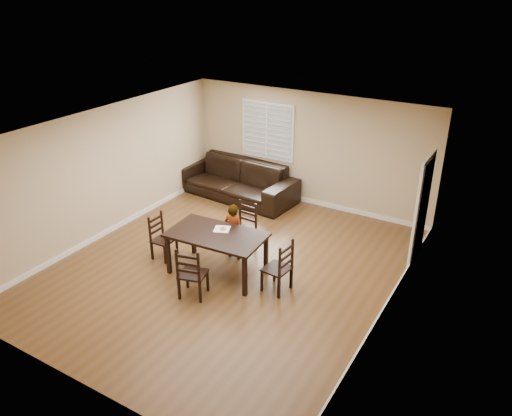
% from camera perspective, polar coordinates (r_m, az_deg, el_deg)
% --- Properties ---
extents(ground, '(7.00, 7.00, 0.00)m').
position_cam_1_polar(ground, '(9.59, -3.24, -6.77)').
color(ground, brown).
rests_on(ground, ground).
extents(room, '(6.04, 7.04, 2.72)m').
position_cam_1_polar(room, '(8.89, -2.69, 3.61)').
color(room, tan).
rests_on(room, ground).
extents(dining_table, '(1.82, 1.10, 0.82)m').
position_cam_1_polar(dining_table, '(9.08, -4.53, -3.42)').
color(dining_table, black).
rests_on(dining_table, ground).
extents(chair_near, '(0.47, 0.44, 0.99)m').
position_cam_1_polar(chair_near, '(10.05, -1.14, -2.20)').
color(chair_near, black).
rests_on(chair_near, ground).
extents(chair_far, '(0.54, 0.51, 0.99)m').
position_cam_1_polar(chair_far, '(8.56, -7.54, -7.77)').
color(chair_far, black).
rests_on(chair_far, ground).
extents(chair_left, '(0.39, 0.41, 0.91)m').
position_cam_1_polar(chair_left, '(9.92, -10.99, -3.34)').
color(chair_left, black).
rests_on(chair_left, ground).
extents(chair_right, '(0.46, 0.49, 0.99)m').
position_cam_1_polar(chair_right, '(8.67, 3.05, -7.06)').
color(chair_right, black).
rests_on(chair_right, ground).
extents(child, '(0.42, 0.28, 1.14)m').
position_cam_1_polar(child, '(9.64, -2.54, -2.67)').
color(child, gray).
rests_on(child, ground).
extents(napkin, '(0.36, 0.36, 0.00)m').
position_cam_1_polar(napkin, '(9.19, -3.91, -2.41)').
color(napkin, beige).
rests_on(napkin, dining_table).
extents(donut, '(0.11, 0.11, 0.04)m').
position_cam_1_polar(donut, '(9.16, -3.80, -2.31)').
color(donut, '#B87B42').
rests_on(donut, napkin).
extents(sofa, '(3.17, 1.47, 0.90)m').
position_cam_1_polar(sofa, '(12.40, -2.32, 3.28)').
color(sofa, black).
rests_on(sofa, ground).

